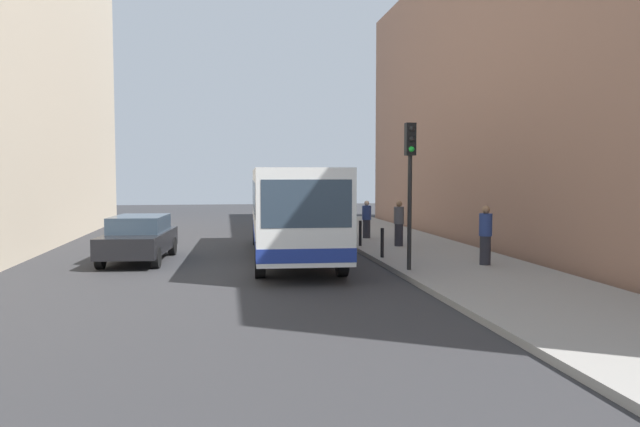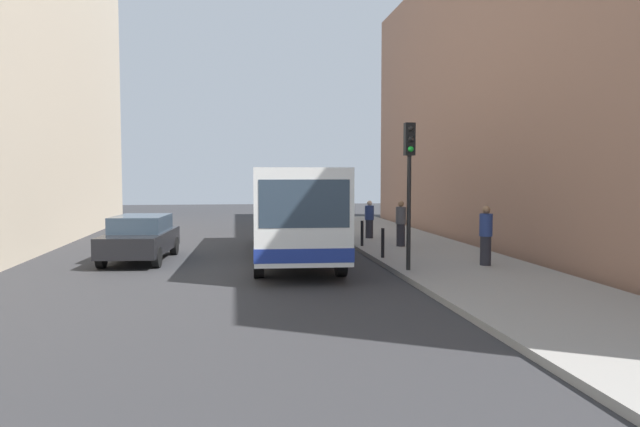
{
  "view_description": "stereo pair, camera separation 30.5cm",
  "coord_description": "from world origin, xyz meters",
  "px_view_note": "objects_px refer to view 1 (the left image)",
  "views": [
    {
      "loc": [
        -1.55,
        -17.68,
        2.82
      ],
      "look_at": [
        1.33,
        0.55,
        1.63
      ],
      "focal_mm": 33.87,
      "sensor_mm": 36.0,
      "label": 1
    },
    {
      "loc": [
        -1.25,
        -17.73,
        2.82
      ],
      "look_at": [
        1.33,
        0.55,
        1.63
      ],
      "focal_mm": 33.87,
      "sensor_mm": 36.0,
      "label": 2
    }
  ],
  "objects_px": {
    "bollard_farthest": "(331,220)",
    "car_beside_bus": "(139,237)",
    "bollard_far": "(344,226)",
    "bollard_mid": "(360,233)",
    "bus": "(291,207)",
    "pedestrian_far_sidewalk": "(367,220)",
    "traffic_light": "(410,168)",
    "pedestrian_near_signal": "(485,235)",
    "bollard_near": "(382,243)",
    "pedestrian_mid_sidewalk": "(399,223)"
  },
  "relations": [
    {
      "from": "car_beside_bus",
      "to": "bollard_farthest",
      "type": "height_order",
      "value": "car_beside_bus"
    },
    {
      "from": "bollard_mid",
      "to": "pedestrian_near_signal",
      "type": "xyz_separation_m",
      "value": [
        2.61,
        -5.22,
        0.41
      ]
    },
    {
      "from": "traffic_light",
      "to": "bollard_farthest",
      "type": "bearing_deg",
      "value": 90.47
    },
    {
      "from": "bollard_farthest",
      "to": "car_beside_bus",
      "type": "bearing_deg",
      "value": -133.46
    },
    {
      "from": "traffic_light",
      "to": "pedestrian_far_sidewalk",
      "type": "distance_m",
      "value": 8.75
    },
    {
      "from": "bollard_near",
      "to": "pedestrian_far_sidewalk",
      "type": "relative_size",
      "value": 0.6
    },
    {
      "from": "bollard_far",
      "to": "pedestrian_near_signal",
      "type": "xyz_separation_m",
      "value": [
        2.61,
        -8.41,
        0.41
      ]
    },
    {
      "from": "pedestrian_near_signal",
      "to": "bollard_near",
      "type": "bearing_deg",
      "value": -59.8
    },
    {
      "from": "bollard_mid",
      "to": "pedestrian_far_sidewalk",
      "type": "height_order",
      "value": "pedestrian_far_sidewalk"
    },
    {
      "from": "bollard_mid",
      "to": "bollard_farthest",
      "type": "xyz_separation_m",
      "value": [
        0.0,
        6.39,
        0.0
      ]
    },
    {
      "from": "pedestrian_far_sidewalk",
      "to": "bollard_mid",
      "type": "bearing_deg",
      "value": 75.31
    },
    {
      "from": "car_beside_bus",
      "to": "bollard_farthest",
      "type": "xyz_separation_m",
      "value": [
        7.77,
        8.2,
        -0.16
      ]
    },
    {
      "from": "bus",
      "to": "car_beside_bus",
      "type": "bearing_deg",
      "value": 4.25
    },
    {
      "from": "bollard_far",
      "to": "bollard_near",
      "type": "bearing_deg",
      "value": -90.0
    },
    {
      "from": "pedestrian_near_signal",
      "to": "pedestrian_mid_sidewalk",
      "type": "xyz_separation_m",
      "value": [
        -1.19,
        4.95,
        -0.03
      ]
    },
    {
      "from": "bus",
      "to": "pedestrian_far_sidewalk",
      "type": "distance_m",
      "value": 5.74
    },
    {
      "from": "bollard_near",
      "to": "bollard_farthest",
      "type": "height_order",
      "value": "same"
    },
    {
      "from": "car_beside_bus",
      "to": "bollard_far",
      "type": "relative_size",
      "value": 4.76
    },
    {
      "from": "bollard_farthest",
      "to": "bus",
      "type": "bearing_deg",
      "value": -109.15
    },
    {
      "from": "traffic_light",
      "to": "pedestrian_mid_sidewalk",
      "type": "xyz_separation_m",
      "value": [
        1.32,
        5.5,
        -2.01
      ]
    },
    {
      "from": "bollard_mid",
      "to": "pedestrian_near_signal",
      "type": "bearing_deg",
      "value": -63.46
    },
    {
      "from": "traffic_light",
      "to": "bollard_farthest",
      "type": "distance_m",
      "value": 12.38
    },
    {
      "from": "traffic_light",
      "to": "bus",
      "type": "bearing_deg",
      "value": 124.92
    },
    {
      "from": "bollard_mid",
      "to": "pedestrian_mid_sidewalk",
      "type": "relative_size",
      "value": 0.56
    },
    {
      "from": "bollard_mid",
      "to": "bollard_far",
      "type": "distance_m",
      "value": 3.19
    },
    {
      "from": "bollard_near",
      "to": "pedestrian_near_signal",
      "type": "height_order",
      "value": "pedestrian_near_signal"
    },
    {
      "from": "bollard_farthest",
      "to": "pedestrian_mid_sidewalk",
      "type": "height_order",
      "value": "pedestrian_mid_sidewalk"
    },
    {
      "from": "bollard_far",
      "to": "pedestrian_near_signal",
      "type": "distance_m",
      "value": 8.81
    },
    {
      "from": "bollard_farthest",
      "to": "bollard_mid",
      "type": "bearing_deg",
      "value": -90.0
    },
    {
      "from": "car_beside_bus",
      "to": "pedestrian_far_sidewalk",
      "type": "bearing_deg",
      "value": -148.07
    },
    {
      "from": "bollard_far",
      "to": "bollard_farthest",
      "type": "relative_size",
      "value": 1.0
    },
    {
      "from": "bus",
      "to": "pedestrian_mid_sidewalk",
      "type": "bearing_deg",
      "value": -159.7
    },
    {
      "from": "traffic_light",
      "to": "bollard_near",
      "type": "distance_m",
      "value": 3.51
    },
    {
      "from": "pedestrian_far_sidewalk",
      "to": "pedestrian_near_signal",
      "type": "bearing_deg",
      "value": 105.71
    },
    {
      "from": "bus",
      "to": "bollard_mid",
      "type": "relative_size",
      "value": 11.69
    },
    {
      "from": "bus",
      "to": "pedestrian_near_signal",
      "type": "xyz_separation_m",
      "value": [
        5.39,
        -3.58,
        -0.69
      ]
    },
    {
      "from": "bus",
      "to": "traffic_light",
      "type": "distance_m",
      "value": 5.2
    },
    {
      "from": "pedestrian_near_signal",
      "to": "traffic_light",
      "type": "bearing_deg",
      "value": -9.6
    },
    {
      "from": "bollard_farthest",
      "to": "bollard_far",
      "type": "bearing_deg",
      "value": -90.0
    },
    {
      "from": "pedestrian_near_signal",
      "to": "pedestrian_mid_sidewalk",
      "type": "height_order",
      "value": "pedestrian_near_signal"
    },
    {
      "from": "car_beside_bus",
      "to": "pedestrian_mid_sidewalk",
      "type": "xyz_separation_m",
      "value": [
        9.18,
        1.55,
        0.21
      ]
    },
    {
      "from": "bollard_far",
      "to": "bollard_farthest",
      "type": "height_order",
      "value": "same"
    },
    {
      "from": "bollard_far",
      "to": "pedestrian_mid_sidewalk",
      "type": "distance_m",
      "value": 3.75
    },
    {
      "from": "bollard_near",
      "to": "bollard_far",
      "type": "bearing_deg",
      "value": 90.0
    },
    {
      "from": "pedestrian_near_signal",
      "to": "pedestrian_far_sidewalk",
      "type": "height_order",
      "value": "pedestrian_near_signal"
    },
    {
      "from": "pedestrian_near_signal",
      "to": "bollard_mid",
      "type": "bearing_deg",
      "value": -85.42
    },
    {
      "from": "bollard_mid",
      "to": "pedestrian_mid_sidewalk",
      "type": "xyz_separation_m",
      "value": [
        1.42,
        -0.26,
        0.37
      ]
    },
    {
      "from": "bus",
      "to": "bollard_farthest",
      "type": "height_order",
      "value": "bus"
    },
    {
      "from": "bus",
      "to": "bollard_near",
      "type": "distance_m",
      "value": 3.38
    },
    {
      "from": "bollard_near",
      "to": "bollard_far",
      "type": "distance_m",
      "value": 6.39
    }
  ]
}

